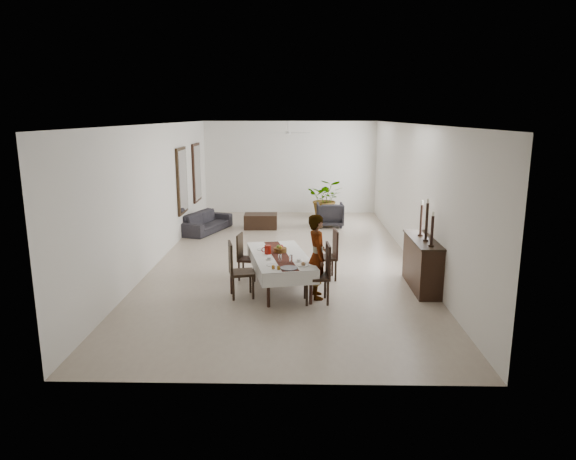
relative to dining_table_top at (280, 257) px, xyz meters
The scene contains 86 objects.
floor 2.29m from the dining_table_top, 88.58° to the left, with size 6.00×12.00×0.00m, color #BFAF98.
ceiling 3.37m from the dining_table_top, 88.58° to the left, with size 6.00×12.00×0.02m, color white.
wall_back 8.26m from the dining_table_top, 89.62° to the left, with size 6.00×0.02×3.20m, color white.
wall_front 3.92m from the dining_table_top, 89.18° to the right, with size 6.00×0.02×3.20m, color white.
wall_left 3.80m from the dining_table_top, 143.24° to the left, with size 0.02×12.00×3.20m, color white.
wall_right 3.88m from the dining_table_top, 35.77° to the left, with size 0.02×12.00×3.20m, color white.
dining_table_top is the anchor object (origin of this frame).
table_leg_fl 1.14m from the dining_table_top, 98.88° to the right, with size 0.06×0.06×0.62m, color black.
table_leg_fr 1.14m from the dining_table_top, 56.67° to the right, with size 0.06×0.06×0.62m, color black.
table_leg_bl 1.14m from the dining_table_top, 123.33° to the left, with size 0.06×0.06×0.62m, color black.
table_leg_br 1.14m from the dining_table_top, 81.12° to the left, with size 0.06×0.06×0.62m, color black.
tablecloth_top 0.03m from the dining_table_top, ahead, with size 1.05×2.30×0.01m, color white.
tablecloth_drape_left 0.53m from the dining_table_top, 167.78° to the right, with size 0.01×2.30×0.27m, color silver.
tablecloth_drape_right 0.53m from the dining_table_top, 12.22° to the left, with size 0.01×2.30×0.27m, color white.
tablecloth_drape_near 1.15m from the dining_table_top, 77.78° to the right, with size 1.05×0.01×0.27m, color white.
tablecloth_drape_far 1.15m from the dining_table_top, 102.22° to the left, with size 1.05×0.01×0.27m, color white.
table_runner 0.03m from the dining_table_top, behind, with size 0.31×2.23×0.00m, color #522117.
red_pitcher 0.29m from the dining_table_top, 161.26° to the left, with size 0.13×0.13×0.18m, color maroon.
pitcher_handle 0.35m from the dining_table_top, 168.10° to the left, with size 0.11×0.11×0.02m, color maroon.
wine_glass_near 0.60m from the dining_table_top, 67.32° to the right, with size 0.06×0.06×0.15m, color white.
wine_glass_mid 0.51m from the dining_table_top, 88.08° to the right, with size 0.06×0.06×0.15m, color white.
teacup_right 0.60m from the dining_table_top, 51.21° to the right, with size 0.08×0.08×0.05m, color white.
saucer_right 0.60m from the dining_table_top, 51.21° to the right, with size 0.13×0.13×0.01m, color silver.
teacup_left 0.42m from the dining_table_top, 118.38° to the right, with size 0.08×0.08×0.05m, color silver.
saucer_left 0.41m from the dining_table_top, 118.38° to the right, with size 0.13×0.13×0.01m, color silver.
plate_near_right 0.86m from the dining_table_top, 57.64° to the right, with size 0.21×0.21×0.01m, color silver.
bread_near_right 0.86m from the dining_table_top, 57.64° to the right, with size 0.08×0.08×0.08m, color #AF7E55.
plate_near_left 0.72m from the dining_table_top, 99.58° to the right, with size 0.21×0.21×0.01m, color white.
plate_far_left 0.57m from the dining_table_top, 132.41° to the left, with size 0.21×0.21×0.01m, color white.
serving_tray 0.94m from the dining_table_top, 77.78° to the right, with size 0.32×0.32×0.02m, color #46464B.
jam_jar_a 0.99m from the dining_table_top, 89.29° to the right, with size 0.06×0.06×0.07m, color brown.
jam_jar_b 0.96m from the dining_table_top, 95.20° to the right, with size 0.06×0.06×0.07m, color #8E5514.
fruit_basket 0.24m from the dining_table_top, 90.91° to the left, with size 0.27×0.27×0.09m, color brown.
fruit_red 0.29m from the dining_table_top, 85.72° to the left, with size 0.08×0.08×0.08m, color #A61021.
fruit_green 0.29m from the dining_table_top, 100.18° to the left, with size 0.07×0.07×0.07m, color #517F26.
fruit_yellow 0.23m from the dining_table_top, 88.19° to the left, with size 0.07×0.07×0.07m, color gold.
chair_right_near_seat 1.08m from the dining_table_top, 48.81° to the right, with size 0.47×0.47×0.05m, color black.
chair_right_near_leg_fl 1.40m from the dining_table_top, 47.10° to the right, with size 0.05×0.05×0.46m, color black.
chair_right_near_leg_fr 1.14m from the dining_table_top, 34.16° to the right, with size 0.05×0.05×0.46m, color black.
chair_right_near_leg_bl 1.21m from the dining_table_top, 62.44° to the right, with size 0.05×0.05×0.46m, color black.
chair_right_near_leg_br 0.90m from the dining_table_top, 51.67° to the right, with size 0.05×0.05×0.46m, color black.
chair_right_near_back 1.21m from the dining_table_top, 40.64° to the right, with size 0.47×0.04×0.60m, color black.
chair_right_far_seat 1.12m from the dining_table_top, 31.87° to the left, with size 0.45×0.45×0.05m, color black.
chair_right_far_leg_fl 1.29m from the dining_table_top, 20.38° to the left, with size 0.04×0.04×0.44m, color black.
chair_right_far_leg_fr 1.42m from the dining_table_top, 35.68° to the left, with size 0.04×0.04×0.44m, color black.
chair_right_far_leg_bl 0.97m from the dining_table_top, 25.92° to the left, with size 0.04×0.04×0.44m, color black.
chair_right_far_leg_br 1.13m from the dining_table_top, 45.32° to the left, with size 0.04×0.04×0.44m, color black.
chair_right_far_back 1.30m from the dining_table_top, 28.10° to the left, with size 0.45×0.04×0.57m, color black.
chair_left_near_seat 0.90m from the dining_table_top, 142.87° to the right, with size 0.45×0.45×0.05m, color black.
chair_left_near_leg_fl 1.10m from the dining_table_top, 156.89° to the right, with size 0.05×0.05×0.45m, color black.
chair_left_near_leg_fr 1.21m from the dining_table_top, 138.05° to the right, with size 0.05×0.05×0.45m, color black.
chair_left_near_leg_bl 0.77m from the dining_table_top, 151.34° to the right, with size 0.05×0.05×0.45m, color black.
chair_left_near_leg_br 0.93m from the dining_table_top, 125.65° to the right, with size 0.05×0.05×0.45m, color black.
chair_left_near_back 1.09m from the dining_table_top, 147.29° to the right, with size 0.45×0.04×0.58m, color black.
chair_left_far_seat 0.91m from the dining_table_top, 140.55° to the left, with size 0.41×0.41×0.05m, color black.
chair_left_far_leg_fl 1.20m from the dining_table_top, 137.45° to the left, with size 0.04×0.04×0.40m, color black.
chair_left_far_leg_fr 1.07m from the dining_table_top, 154.18° to the left, with size 0.04×0.04×0.40m, color black.
chair_left_far_leg_bl 0.96m from the dining_table_top, 125.01° to the left, with size 0.04×0.04×0.40m, color black.
chair_left_far_leg_br 0.79m from the dining_table_top, 145.81° to the left, with size 0.04×0.04×0.40m, color black.
chair_left_far_back 1.05m from the dining_table_top, 145.67° to the left, with size 0.41×0.04×0.52m, color black.
woman 0.92m from the dining_table_top, 36.84° to the right, with size 0.59×0.39×1.61m, color #919599.
sideboard_body 2.84m from the dining_table_top, ahead, with size 0.44×1.63×0.98m, color black.
sideboard_top 2.86m from the dining_table_top, ahead, with size 0.48×1.70×0.03m, color black.
candlestick_near_base 2.91m from the dining_table_top, 10.95° to the right, with size 0.11×0.11×0.03m, color black.
candlestick_near_shaft 2.96m from the dining_table_top, 10.95° to the right, with size 0.05×0.05×0.54m, color black.
candlestick_near_candle 3.05m from the dining_table_top, 10.95° to the right, with size 0.04×0.04×0.09m, color white.
candlestick_mid_base 2.86m from the dining_table_top, ahead, with size 0.11×0.11×0.03m, color black.
candlestick_mid_shaft 2.93m from the dining_table_top, ahead, with size 0.05×0.05×0.71m, color black.
candlestick_mid_candle 3.06m from the dining_table_top, ahead, with size 0.04×0.04×0.09m, color silver.
candlestick_far_base 2.88m from the dining_table_top, ahead, with size 0.11×0.11×0.03m, color black.
candlestick_far_shaft 2.94m from the dining_table_top, ahead, with size 0.05×0.05×0.60m, color black.
candlestick_far_candle 3.04m from the dining_table_top, ahead, with size 0.04×0.04×0.09m, color white.
sofa 5.61m from the dining_table_top, 115.31° to the left, with size 1.97×0.77×0.58m, color #2B282D.
armchair 6.03m from the dining_table_top, 77.10° to the left, with size 0.79×0.82×0.74m, color #2A272D.
coffee_table 5.62m from the dining_table_top, 98.13° to the left, with size 0.99×0.66×0.44m, color black.
potted_plant 7.39m from the dining_table_top, 80.00° to the left, with size 1.18×1.02×1.31m, color #385E25.
mirror_frame_near 5.36m from the dining_table_top, 123.43° to the left, with size 0.06×1.05×1.85m, color black.
mirror_glass_near 5.34m from the dining_table_top, 123.12° to the left, with size 0.01×0.90×1.70m, color white.
mirror_frame_far 7.18m from the dining_table_top, 114.08° to the left, with size 0.06×1.05×1.85m, color black.
mirror_glass_far 7.17m from the dining_table_top, 113.82° to the left, with size 0.01×0.90×1.70m, color silver.
fan_rod 5.75m from the dining_table_top, 89.40° to the left, with size 0.04×0.04×0.20m, color white.
fan_hub 5.67m from the dining_table_top, 89.40° to the left, with size 0.16×0.16×0.08m, color white.
fan_blade_n 5.99m from the dining_table_top, 89.44° to the left, with size 0.10×0.55×0.01m, color white.
fan_blade_s 5.35m from the dining_table_top, 89.35° to the left, with size 0.10×0.55×0.01m, color beige.
fan_blade_e 5.68m from the dining_table_top, 85.55° to the left, with size 0.55×0.10×0.01m, color silver.
fan_blade_w 5.68m from the dining_table_top, 93.25° to the left, with size 0.55×0.10×0.01m, color white.
Camera 1 is at (0.32, -12.03, 3.39)m, focal length 32.00 mm.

